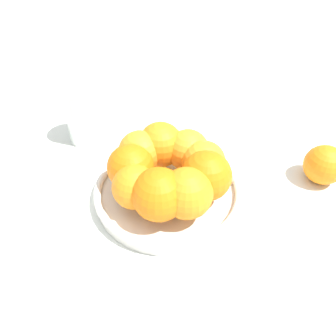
# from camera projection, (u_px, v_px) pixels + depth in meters

# --- Properties ---
(ground_plane) EXTENTS (4.00, 4.00, 0.00)m
(ground_plane) POSITION_uv_depth(u_px,v_px,m) (168.00, 196.00, 0.57)
(ground_plane) COLOR silver
(fruit_bowl) EXTENTS (0.25, 0.25, 0.03)m
(fruit_bowl) POSITION_uv_depth(u_px,v_px,m) (168.00, 191.00, 0.56)
(fruit_bowl) COLOR silver
(fruit_bowl) RESTS_ON ground_plane
(orange_pile) EXTENTS (0.20, 0.19, 0.08)m
(orange_pile) POSITION_uv_depth(u_px,v_px,m) (168.00, 169.00, 0.52)
(orange_pile) COLOR orange
(orange_pile) RESTS_ON fruit_bowl
(stray_orange) EXTENTS (0.07, 0.07, 0.07)m
(stray_orange) POSITION_uv_depth(u_px,v_px,m) (324.00, 165.00, 0.58)
(stray_orange) COLOR orange
(stray_orange) RESTS_ON ground_plane
(drinking_glass) EXTENTS (0.07, 0.07, 0.11)m
(drinking_glass) POSITION_uv_depth(u_px,v_px,m) (84.00, 115.00, 0.66)
(drinking_glass) COLOR silver
(drinking_glass) RESTS_ON ground_plane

